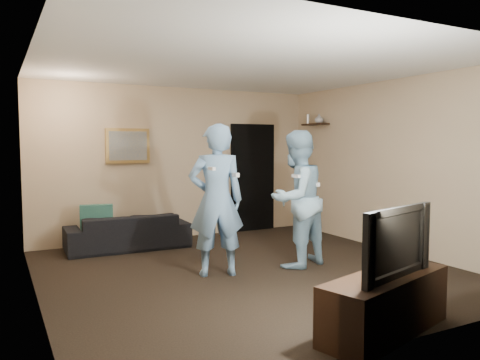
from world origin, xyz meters
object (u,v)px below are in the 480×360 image
tv_console (385,304)px  wii_player_left (216,200)px  wii_player_right (296,199)px  television (387,241)px  sofa (128,231)px

tv_console → wii_player_left: 2.46m
wii_player_right → television: bearing=-104.9°
wii_player_right → wii_player_left: bearing=174.6°
television → wii_player_left: size_ratio=0.56×
tv_console → wii_player_left: bearing=87.2°
sofa → tv_console: size_ratio=1.31×
sofa → wii_player_right: 2.77m
sofa → wii_player_left: (0.60, -1.97, 0.66)m
tv_console → wii_player_left: wii_player_left is taller
wii_player_right → sofa: bearing=129.6°
television → wii_player_left: 2.37m
tv_console → wii_player_right: bearing=59.3°
television → wii_player_right: size_ratio=0.58×
television → wii_player_right: bearing=59.3°
sofa → wii_player_right: bearing=131.4°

